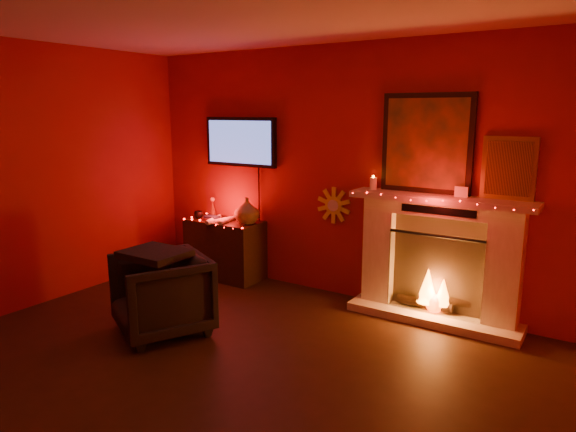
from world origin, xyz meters
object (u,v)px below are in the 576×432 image
sunburst_clock (334,205)px  console_table (226,245)px  armchair (161,294)px  fireplace (438,247)px  tv (241,142)px

sunburst_clock → console_table: (-1.35, -0.22, -0.60)m
console_table → armchair: (0.53, -1.56, -0.04)m
fireplace → console_table: fireplace is taller
console_table → fireplace: bearing=2.9°
console_table → armchair: size_ratio=1.27×
fireplace → sunburst_clock: (-1.19, 0.09, 0.28)m
sunburst_clock → console_table: size_ratio=0.39×
console_table → armchair: 1.65m
fireplace → console_table: size_ratio=2.14×
fireplace → sunburst_clock: 1.23m
tv → console_table: bearing=-116.7°
tv → armchair: tv is taller
tv → console_table: tv is taller
sunburst_clock → console_table: bearing=-170.7°
fireplace → tv: bearing=178.5°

